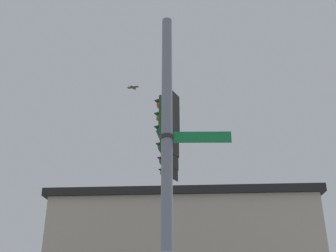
% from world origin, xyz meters
% --- Properties ---
extents(signal_pole, '(0.22, 0.22, 7.37)m').
position_xyz_m(signal_pole, '(0.00, 0.00, 3.68)').
color(signal_pole, slate).
rests_on(signal_pole, ground).
extents(mast_arm, '(4.78, 2.55, 0.16)m').
position_xyz_m(mast_arm, '(2.35, 1.20, 6.60)').
color(mast_arm, slate).
extents(traffic_light_nearest_pole, '(0.54, 0.49, 1.31)m').
position_xyz_m(traffic_light_nearest_pole, '(1.44, 0.76, 5.82)').
color(traffic_light_nearest_pole, black).
extents(traffic_light_mid_inner, '(0.54, 0.49, 1.31)m').
position_xyz_m(traffic_light_mid_inner, '(2.44, 1.27, 5.82)').
color(traffic_light_mid_inner, black).
extents(traffic_light_mid_outer, '(0.54, 0.49, 1.31)m').
position_xyz_m(traffic_light_mid_outer, '(3.43, 1.78, 5.82)').
color(traffic_light_mid_outer, black).
extents(traffic_light_arm_end, '(0.54, 0.49, 1.31)m').
position_xyz_m(traffic_light_arm_end, '(4.42, 2.29, 5.82)').
color(traffic_light_arm_end, black).
extents(street_name_sign, '(0.70, 1.23, 0.22)m').
position_xyz_m(street_name_sign, '(0.18, -0.36, 4.61)').
color(street_name_sign, '#147238').
extents(bird_flying, '(0.29, 0.46, 0.11)m').
position_xyz_m(bird_flying, '(3.48, 3.10, 8.23)').
color(bird_flying, '#4C4742').
extents(tree_by_storefront, '(3.88, 3.88, 6.88)m').
position_xyz_m(tree_by_storefront, '(13.87, 4.33, 4.92)').
color(tree_by_storefront, '#4C3823').
rests_on(tree_by_storefront, ground).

